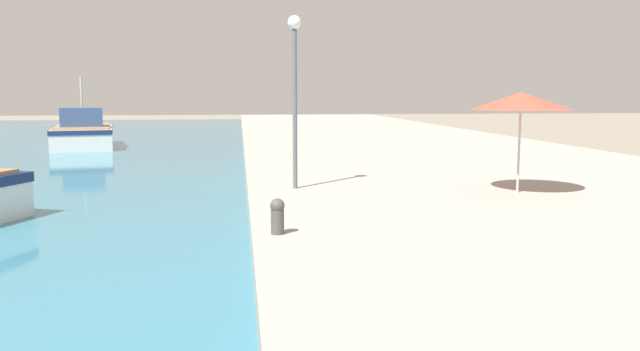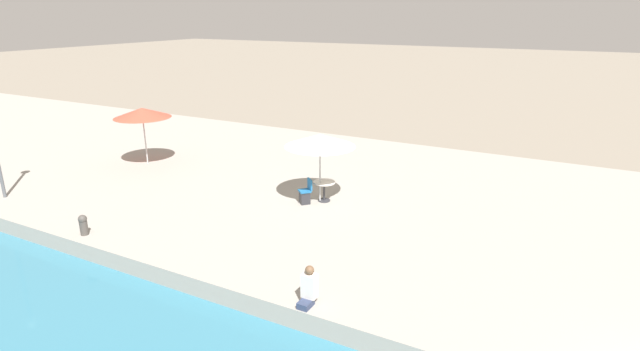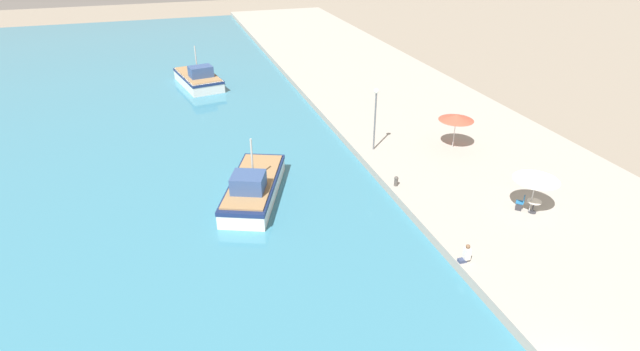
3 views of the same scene
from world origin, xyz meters
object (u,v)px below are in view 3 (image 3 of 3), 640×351
object	(u,v)px
cafe_chair_left	(520,205)
mooring_bollard	(396,181)
lamppost	(376,109)
cafe_umbrella_pink	(537,176)
cafe_table	(534,204)
fishing_boat_mid	(198,78)
person_at_quay	(466,254)
fishing_boat_near	(253,187)
cafe_umbrella_white	(456,117)

from	to	relation	value
cafe_chair_left	mooring_bollard	xyz separation A→B (m)	(-5.54, 4.75, 0.02)
lamppost	cafe_umbrella_pink	bearing A→B (deg)	-64.18
cafe_table	cafe_umbrella_pink	bearing A→B (deg)	140.25
fishing_boat_mid	person_at_quay	xyz separation A→B (m)	(9.57, -34.41, 0.17)
fishing_boat_near	lamppost	world-z (taller)	lamppost
cafe_umbrella_white	lamppost	world-z (taller)	lamppost
fishing_boat_near	cafe_umbrella_white	world-z (taller)	fishing_boat_near
cafe_table	fishing_boat_near	bearing A→B (deg)	153.32
cafe_umbrella_white	fishing_boat_mid	bearing A→B (deg)	125.73
cafe_umbrella_pink	lamppost	bearing A→B (deg)	115.82
fishing_boat_mid	lamppost	distance (m)	23.52
cafe_umbrella_pink	mooring_bollard	world-z (taller)	cafe_umbrella_pink
fishing_boat_near	cafe_umbrella_pink	world-z (taller)	fishing_boat_near
fishing_boat_near	cafe_umbrella_white	bearing A→B (deg)	29.39
mooring_bollard	cafe_table	bearing A→B (deg)	-40.77
fishing_boat_near	cafe_chair_left	bearing A→B (deg)	-3.67
cafe_umbrella_white	person_at_quay	xyz separation A→B (m)	(-6.51, -12.06, -1.92)
lamppost	cafe_table	bearing A→B (deg)	-63.85
fishing_boat_near	cafe_chair_left	xyz separation A→B (m)	(14.15, -6.89, 0.08)
mooring_bollard	cafe_umbrella_white	bearing A→B (deg)	31.99
cafe_chair_left	mooring_bollard	distance (m)	7.29
cafe_umbrella_pink	person_at_quay	size ratio (longest dim) A/B	2.59
lamppost	fishing_boat_mid	bearing A→B (deg)	116.58
fishing_boat_near	cafe_table	distance (m)	16.44
mooring_bollard	person_at_quay	bearing A→B (deg)	-90.54
fishing_boat_mid	lamppost	xyz separation A→B (m)	(10.45, -20.88, 2.83)
fishing_boat_near	cafe_table	xyz separation A→B (m)	(14.69, -7.38, 0.29)
lamppost	person_at_quay	bearing A→B (deg)	-93.74
cafe_table	mooring_bollard	bearing A→B (deg)	139.23
cafe_umbrella_pink	mooring_bollard	bearing A→B (deg)	139.21
fishing_boat_near	person_at_quay	world-z (taller)	fishing_boat_near
fishing_boat_near	cafe_table	bearing A→B (deg)	-4.38
fishing_boat_near	fishing_boat_mid	world-z (taller)	fishing_boat_mid
cafe_umbrella_white	person_at_quay	size ratio (longest dim) A/B	2.63
fishing_boat_mid	mooring_bollard	distance (m)	28.08
cafe_umbrella_white	lamppost	size ratio (longest dim) A/B	0.56
mooring_bollard	fishing_boat_mid	bearing A→B (deg)	110.09
cafe_umbrella_white	cafe_chair_left	world-z (taller)	cafe_umbrella_white
fishing_boat_mid	person_at_quay	bearing A→B (deg)	-85.73
fishing_boat_near	cafe_umbrella_pink	xyz separation A→B (m)	(14.56, -7.27, 2.06)
fishing_boat_mid	lamppost	size ratio (longest dim) A/B	1.70
fishing_boat_mid	lamppost	bearing A→B (deg)	-74.68
cafe_table	lamppost	distance (m)	12.21
cafe_umbrella_white	mooring_bollard	xyz separation A→B (m)	(-6.43, -4.02, -2.00)
fishing_boat_mid	cafe_table	bearing A→B (deg)	-74.83
person_at_quay	mooring_bollard	size ratio (longest dim) A/B	1.50
cafe_chair_left	mooring_bollard	bearing A→B (deg)	91.88
fishing_boat_mid	cafe_umbrella_pink	xyz separation A→B (m)	(15.59, -31.50, 2.04)
fishing_boat_near	cafe_chair_left	distance (m)	15.74
fishing_boat_near	mooring_bollard	size ratio (longest dim) A/B	12.51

